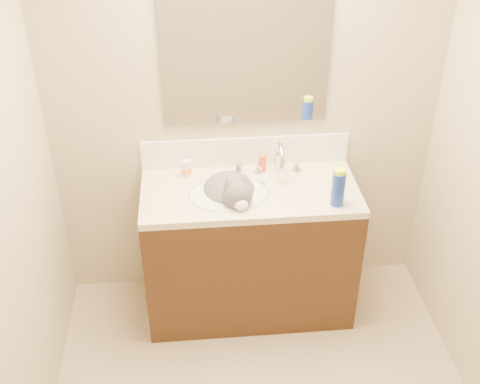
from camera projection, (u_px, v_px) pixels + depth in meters
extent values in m
cube|color=tan|center=(245.00, 103.00, 3.32)|extent=(2.20, 0.04, 2.50)
cube|color=#392010|center=(249.00, 253.00, 3.55)|extent=(1.20, 0.55, 0.82)
cube|color=beige|center=(250.00, 192.00, 3.32)|extent=(1.20, 0.55, 0.04)
ellipsoid|color=white|center=(229.00, 204.00, 3.31)|extent=(0.45, 0.36, 0.14)
cylinder|color=silver|center=(278.00, 163.00, 3.44)|extent=(0.04, 0.04, 0.11)
torus|color=silver|center=(280.00, 160.00, 3.36)|extent=(0.03, 0.20, 0.20)
cylinder|color=silver|center=(282.00, 172.00, 3.30)|extent=(0.03, 0.03, 0.06)
cone|color=silver|center=(259.00, 167.00, 3.44)|extent=(0.06, 0.06, 0.06)
cone|color=silver|center=(297.00, 165.00, 3.46)|extent=(0.06, 0.06, 0.06)
ellipsoid|color=#524F52|center=(229.00, 194.00, 3.34)|extent=(0.37, 0.40, 0.23)
ellipsoid|color=#524F52|center=(238.00, 195.00, 3.16)|extent=(0.19, 0.18, 0.15)
ellipsoid|color=#524F52|center=(234.00, 194.00, 3.24)|extent=(0.14, 0.14, 0.14)
cone|color=#524F52|center=(228.00, 183.00, 3.12)|extent=(0.09, 0.09, 0.10)
cone|color=#524F52|center=(245.00, 180.00, 3.15)|extent=(0.08, 0.09, 0.10)
ellipsoid|color=white|center=(241.00, 205.00, 3.12)|extent=(0.08, 0.07, 0.06)
ellipsoid|color=white|center=(235.00, 205.00, 3.24)|extent=(0.13, 0.10, 0.13)
sphere|color=#DD988F|center=(243.00, 208.00, 3.10)|extent=(0.02, 0.02, 0.02)
cylinder|color=#524F52|center=(254.00, 201.00, 3.40)|extent=(0.15, 0.23, 0.04)
cube|color=white|center=(245.00, 152.00, 3.47)|extent=(1.20, 0.02, 0.18)
cube|color=white|center=(246.00, 54.00, 3.14)|extent=(0.90, 0.02, 0.80)
cylinder|color=white|center=(186.00, 168.00, 3.39)|extent=(0.07, 0.07, 0.10)
cylinder|color=orange|center=(187.00, 170.00, 3.39)|extent=(0.07, 0.07, 0.04)
cylinder|color=#B7B7BC|center=(239.00, 167.00, 3.45)|extent=(0.06, 0.06, 0.05)
cylinder|color=#EA4D1B|center=(263.00, 163.00, 3.44)|extent=(0.04, 0.04, 0.10)
cube|color=white|center=(265.00, 183.00, 3.35)|extent=(0.08, 0.12, 0.01)
cube|color=#71C8F1|center=(265.00, 182.00, 3.35)|extent=(0.03, 0.03, 0.02)
cylinder|color=#1632A0|center=(338.00, 189.00, 3.13)|extent=(0.08, 0.08, 0.19)
cylinder|color=#EEFE1A|center=(340.00, 172.00, 3.08)|extent=(0.07, 0.07, 0.04)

